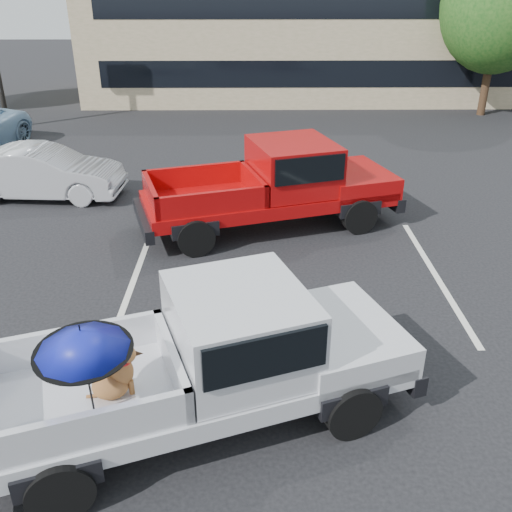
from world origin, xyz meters
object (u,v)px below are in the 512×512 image
object	(u,v)px
red_pickup	(285,181)
silver_sedan	(43,173)
tree_right	(500,5)
silver_pickup	(223,351)

from	to	relation	value
red_pickup	silver_sedan	bearing A→B (deg)	146.30
tree_right	silver_sedan	distance (m)	18.23
silver_pickup	silver_sedan	bearing A→B (deg)	101.75
tree_right	silver_pickup	xyz separation A→B (m)	(-10.06, -17.91, -3.16)
tree_right	silver_pickup	world-z (taller)	tree_right
tree_right	red_pickup	size ratio (longest dim) A/B	1.06
silver_pickup	silver_sedan	size ratio (longest dim) A/B	1.46
silver_sedan	red_pickup	bearing A→B (deg)	-102.93
tree_right	silver_pickup	distance (m)	20.78
red_pickup	silver_sedan	distance (m)	6.56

